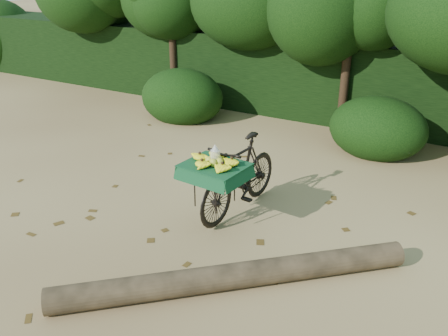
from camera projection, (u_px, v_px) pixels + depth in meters
The scene contains 7 objects.
ground at pixel (182, 233), 6.43m from camera, with size 80.00×80.00×0.00m, color tan.
vendor_bicycle at pixel (239, 175), 6.78m from camera, with size 0.86×1.92×1.13m.
fallen_log at pixel (234, 276), 5.30m from camera, with size 0.29×0.29×4.06m, color brown.
hedge_backdrop at pixel (336, 78), 11.05m from camera, with size 26.00×1.80×1.80m, color black.
tree_row at pixel (300, 32), 10.29m from camera, with size 14.50×2.00×4.00m, color black, non-canonical shape.
bush_clumps at pixel (326, 123), 9.42m from camera, with size 8.80×1.70×0.90m, color black, non-canonical shape.
leaf_litter at pixel (207, 213), 6.94m from camera, with size 7.00×7.30×0.01m, color #4D3814, non-canonical shape.
Camera 1 is at (3.32, -4.49, 3.36)m, focal length 38.00 mm.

